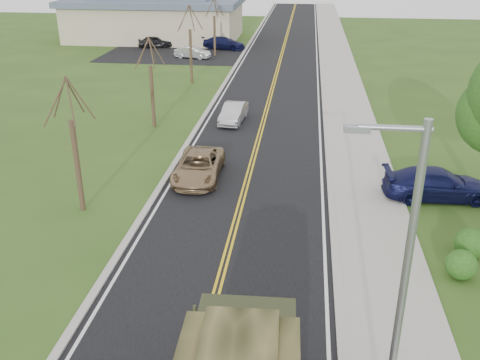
# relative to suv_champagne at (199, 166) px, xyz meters

# --- Properties ---
(road) EXTENTS (8.00, 120.00, 0.01)m
(road) POSITION_rel_suv_champagne_xyz_m (2.49, 25.90, -0.66)
(road) COLOR black
(road) RESTS_ON ground
(curb_right) EXTENTS (0.30, 120.00, 0.12)m
(curb_right) POSITION_rel_suv_champagne_xyz_m (6.64, 25.90, -0.60)
(curb_right) COLOR #9E998E
(curb_right) RESTS_ON ground
(sidewalk_right) EXTENTS (3.20, 120.00, 0.10)m
(sidewalk_right) POSITION_rel_suv_champagne_xyz_m (8.39, 25.90, -0.61)
(sidewalk_right) COLOR #9E998E
(sidewalk_right) RESTS_ON ground
(curb_left) EXTENTS (0.30, 120.00, 0.10)m
(curb_left) POSITION_rel_suv_champagne_xyz_m (-1.66, 25.90, -0.61)
(curb_left) COLOR #9E998E
(curb_left) RESTS_ON ground
(street_light) EXTENTS (1.65, 0.22, 8.00)m
(street_light) POSITION_rel_suv_champagne_xyz_m (7.39, -14.60, 3.77)
(street_light) COLOR gray
(street_light) RESTS_ON ground
(bare_tree_a) EXTENTS (1.93, 2.26, 6.08)m
(bare_tree_a) POSITION_rel_suv_champagne_xyz_m (-4.51, -4.10, 1.96)
(bare_tree_a) COLOR #38281C
(bare_tree_a) RESTS_ON ground
(bare_tree_b) EXTENTS (1.83, 2.14, 5.73)m
(bare_tree_b) POSITION_rel_suv_champagne_xyz_m (-4.51, 7.90, 1.81)
(bare_tree_b) COLOR #38281C
(bare_tree_b) RESTS_ON ground
(bare_tree_c) EXTENTS (2.04, 2.39, 6.42)m
(bare_tree_c) POSITION_rel_suv_champagne_xyz_m (-4.51, 19.90, 2.11)
(bare_tree_c) COLOR #38281C
(bare_tree_c) RESTS_ON ground
(bare_tree_d) EXTENTS (1.88, 2.20, 5.91)m
(bare_tree_d) POSITION_rel_suv_champagne_xyz_m (-4.51, 31.90, 1.89)
(bare_tree_d) COLOR #38281C
(bare_tree_d) RESTS_ON ground
(commercial_building) EXTENTS (25.50, 21.50, 5.65)m
(commercial_building) POSITION_rel_suv_champagne_xyz_m (-13.50, 41.88, 2.02)
(commercial_building) COLOR tan
(commercial_building) RESTS_ON ground
(suv_champagne) EXTENTS (2.30, 4.83, 1.33)m
(suv_champagne) POSITION_rel_suv_champagne_xyz_m (0.00, 0.00, 0.00)
(suv_champagne) COLOR #967955
(suv_champagne) RESTS_ON ground
(sedan_silver) EXTENTS (1.63, 3.88, 1.25)m
(sedan_silver) POSITION_rel_suv_champagne_xyz_m (0.51, 9.48, -0.04)
(sedan_silver) COLOR #BCBCC1
(sedan_silver) RESTS_ON ground
(pickup_navy) EXTENTS (5.10, 2.35, 1.44)m
(pickup_navy) POSITION_rel_suv_champagne_xyz_m (11.51, -0.93, 0.06)
(pickup_navy) COLOR #10133E
(pickup_navy) RESTS_ON ground
(lot_car_dark) EXTENTS (4.15, 2.47, 1.32)m
(lot_car_dark) POSITION_rel_suv_champagne_xyz_m (-12.08, 35.90, -0.00)
(lot_car_dark) COLOR black
(lot_car_dark) RESTS_ON ground
(lot_car_silver) EXTENTS (3.87, 1.97, 1.22)m
(lot_car_silver) POSITION_rel_suv_champagne_xyz_m (-6.59, 30.34, -0.06)
(lot_car_silver) COLOR silver
(lot_car_silver) RESTS_ON ground
(lot_car_navy) EXTENTS (5.19, 3.20, 1.40)m
(lot_car_navy) POSITION_rel_suv_champagne_xyz_m (-4.13, 35.90, 0.04)
(lot_car_navy) COLOR #10133B
(lot_car_navy) RESTS_ON ground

